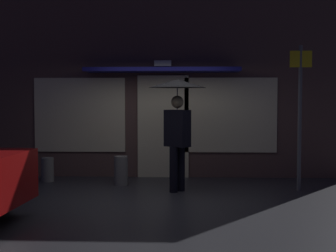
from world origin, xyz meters
name	(u,v)px	position (x,y,z in m)	size (l,w,h in m)	color
ground_plane	(157,198)	(0.00, 0.00, 0.00)	(18.00, 18.00, 0.00)	#2D2D33
building_facade	(163,76)	(0.00, 2.34, 2.21)	(8.15, 1.00, 4.47)	brown
person_with_umbrella	(177,108)	(0.34, 0.58, 1.54)	(1.04, 1.04, 2.05)	black
street_sign_post	(300,109)	(2.59, 0.77, 1.50)	(0.40, 0.07, 2.67)	#595B60
sidewalk_bollard	(121,171)	(-0.78, 1.20, 0.29)	(0.27, 0.27, 0.57)	slate
sidewalk_bollard_2	(48,170)	(-2.34, 1.53, 0.25)	(0.25, 0.25, 0.49)	slate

